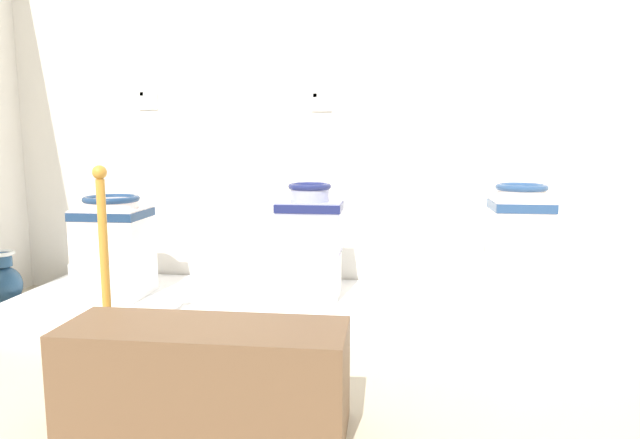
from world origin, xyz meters
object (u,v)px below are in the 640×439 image
object	(u,v)px
plinth_block_central_ornate	(517,281)
plinth_block_broad_patterned	(115,277)
plinth_block_slender_white	(310,274)
antique_toilet_central_ornate	(520,220)
museum_bench	(205,378)
info_placard_first	(148,100)
decorative_vase_spare	(3,283)
antique_toilet_slender_white	(310,218)
stanchion_post_near_left	(107,311)
antique_toilet_broad_patterned	(113,226)
info_placard_second	(321,101)

from	to	relation	value
plinth_block_central_ornate	plinth_block_broad_patterned	bearing A→B (deg)	-177.55
plinth_block_slender_white	antique_toilet_central_ornate	xyz separation A→B (m)	(1.21, -0.01, 0.36)
museum_bench	plinth_block_slender_white	bearing A→B (deg)	82.18
plinth_block_broad_patterned	info_placard_first	xyz separation A→B (m)	(0.01, 0.56, 1.10)
decorative_vase_spare	plinth_block_broad_patterned	bearing A→B (deg)	1.25
info_placard_first	decorative_vase_spare	bearing A→B (deg)	-142.43
plinth_block_slender_white	info_placard_first	bearing A→B (deg)	159.05
antique_toilet_slender_white	stanchion_post_near_left	world-z (taller)	stanchion_post_near_left
antique_toilet_central_ornate	decorative_vase_spare	bearing A→B (deg)	-177.83
plinth_block_broad_patterned	antique_toilet_slender_white	distance (m)	1.25
antique_toilet_broad_patterned	info_placard_second	world-z (taller)	info_placard_second
info_placard_first	stanchion_post_near_left	world-z (taller)	info_placard_first
plinth_block_slender_white	info_placard_second	distance (m)	1.15
info_placard_first	info_placard_second	bearing A→B (deg)	-0.00
antique_toilet_slender_white	decorative_vase_spare	world-z (taller)	antique_toilet_slender_white
plinth_block_broad_patterned	decorative_vase_spare	distance (m)	0.74
info_placard_first	info_placard_second	world-z (taller)	info_placard_first
plinth_block_central_ornate	museum_bench	xyz separation A→B (m)	(-1.41, -1.40, -0.05)
plinth_block_slender_white	stanchion_post_near_left	bearing A→B (deg)	-129.83
antique_toilet_broad_patterned	museum_bench	xyz separation A→B (m)	(1.00, -1.30, -0.35)
antique_toilet_slender_white	info_placard_first	xyz separation A→B (m)	(-1.18, 0.45, 0.74)
plinth_block_broad_patterned	plinth_block_central_ornate	size ratio (longest dim) A/B	1.10
antique_toilet_broad_patterned	plinth_block_slender_white	bearing A→B (deg)	5.24
plinth_block_broad_patterned	antique_toilet_broad_patterned	xyz separation A→B (m)	(-0.00, -0.00, 0.32)
museum_bench	info_placard_second	bearing A→B (deg)	83.55
antique_toilet_central_ornate	museum_bench	xyz separation A→B (m)	(-1.41, -1.40, -0.41)
antique_toilet_broad_patterned	info_placard_second	xyz separation A→B (m)	(1.21, 0.56, 0.77)
antique_toilet_broad_patterned	info_placard_second	size ratio (longest dim) A/B	2.92
decorative_vase_spare	plinth_block_central_ornate	bearing A→B (deg)	2.17
info_placard_first	museum_bench	xyz separation A→B (m)	(0.98, -1.86, -1.13)
decorative_vase_spare	museum_bench	size ratio (longest dim) A/B	0.36
info_placard_first	stanchion_post_near_left	distance (m)	1.79
plinth_block_broad_patterned	info_placard_first	bearing A→B (deg)	88.60
antique_toilet_slender_white	antique_toilet_broad_patterned	bearing A→B (deg)	-174.76
antique_toilet_central_ornate	stanchion_post_near_left	distance (m)	2.25
plinth_block_broad_patterned	antique_toilet_broad_patterned	bearing A→B (deg)	-104.04
plinth_block_central_ornate	antique_toilet_central_ornate	world-z (taller)	antique_toilet_central_ornate
antique_toilet_slender_white	antique_toilet_central_ornate	bearing A→B (deg)	-0.30
plinth_block_broad_patterned	stanchion_post_near_left	bearing A→B (deg)	-65.42
antique_toilet_broad_patterned	antique_toilet_slender_white	world-z (taller)	antique_toilet_slender_white
antique_toilet_central_ornate	museum_bench	world-z (taller)	antique_toilet_central_ornate
plinth_block_central_ornate	info_placard_second	xyz separation A→B (m)	(-1.20, 0.46, 1.06)
info_placard_first	antique_toilet_broad_patterned	bearing A→B (deg)	-91.40
plinth_block_central_ornate	museum_bench	size ratio (longest dim) A/B	0.34
antique_toilet_slender_white	museum_bench	distance (m)	1.48
info_placard_first	decorative_vase_spare	xyz separation A→B (m)	(-0.75, -0.58, -1.16)
info_placard_second	stanchion_post_near_left	xyz separation A→B (m)	(-0.82, -1.41, -1.02)
antique_toilet_broad_patterned	info_placard_first	xyz separation A→B (m)	(0.01, 0.56, 0.79)
antique_toilet_slender_white	decorative_vase_spare	bearing A→B (deg)	-176.28
plinth_block_slender_white	stanchion_post_near_left	size ratio (longest dim) A/B	0.37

